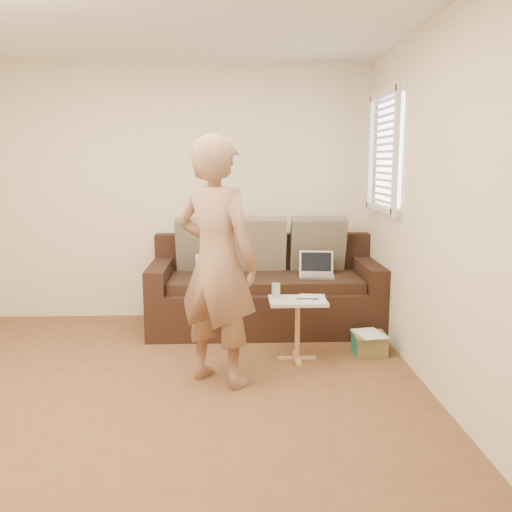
# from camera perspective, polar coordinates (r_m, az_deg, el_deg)

# --- Properties ---
(floor) EXTENTS (4.50, 4.50, 0.00)m
(floor) POSITION_cam_1_polar(r_m,az_deg,el_deg) (3.82, -11.66, -15.40)
(floor) COLOR brown
(floor) RESTS_ON ground
(wall_back) EXTENTS (4.00, 0.00, 4.00)m
(wall_back) POSITION_cam_1_polar(r_m,az_deg,el_deg) (5.70, -8.46, 6.58)
(wall_back) COLOR beige
(wall_back) RESTS_ON ground
(wall_right) EXTENTS (0.00, 4.50, 4.50)m
(wall_right) POSITION_cam_1_polar(r_m,az_deg,el_deg) (3.69, 19.93, 4.36)
(wall_right) COLOR beige
(wall_right) RESTS_ON ground
(window_blinds) EXTENTS (0.12, 0.88, 1.08)m
(window_blinds) POSITION_cam_1_polar(r_m,az_deg,el_deg) (5.09, 13.24, 10.55)
(window_blinds) COLOR white
(window_blinds) RESTS_ON wall_right
(sofa) EXTENTS (2.20, 0.95, 0.85)m
(sofa) POSITION_cam_1_polar(r_m,az_deg,el_deg) (5.32, 0.92, -3.07)
(sofa) COLOR black
(sofa) RESTS_ON ground
(pillow_left) EXTENTS (0.55, 0.29, 0.57)m
(pillow_left) POSITION_cam_1_polar(r_m,az_deg,el_deg) (5.50, -5.47, 1.18)
(pillow_left) COLOR brown
(pillow_left) RESTS_ON sofa
(pillow_mid) EXTENTS (0.55, 0.27, 0.57)m
(pillow_mid) POSITION_cam_1_polar(r_m,az_deg,el_deg) (5.49, 0.27, 1.21)
(pillow_mid) COLOR brown
(pillow_mid) RESTS_ON sofa
(pillow_right) EXTENTS (0.55, 0.28, 0.57)m
(pillow_right) POSITION_cam_1_polar(r_m,az_deg,el_deg) (5.54, 6.48, 1.23)
(pillow_right) COLOR brown
(pillow_right) RESTS_ON sofa
(laptop_silver) EXTENTS (0.36, 0.28, 0.22)m
(laptop_silver) POSITION_cam_1_polar(r_m,az_deg,el_deg) (5.28, 6.35, -2.18)
(laptop_silver) COLOR #B7BABC
(laptop_silver) RESTS_ON sofa
(laptop_white) EXTENTS (0.30, 0.23, 0.21)m
(laptop_white) POSITION_cam_1_polar(r_m,az_deg,el_deg) (5.22, -4.83, -2.30)
(laptop_white) COLOR white
(laptop_white) RESTS_ON sofa
(person) EXTENTS (0.80, 0.74, 1.81)m
(person) POSITION_cam_1_polar(r_m,az_deg,el_deg) (3.92, -4.09, -0.62)
(person) COLOR #855F49
(person) RESTS_ON ground
(side_table) EXTENTS (0.46, 0.32, 0.51)m
(side_table) POSITION_cam_1_polar(r_m,az_deg,el_deg) (4.53, 4.34, -7.65)
(side_table) COLOR silver
(side_table) RESTS_ON ground
(drinking_glass) EXTENTS (0.07, 0.07, 0.12)m
(drinking_glass) POSITION_cam_1_polar(r_m,az_deg,el_deg) (4.49, 2.09, -3.62)
(drinking_glass) COLOR silver
(drinking_glass) RESTS_ON side_table
(scissors) EXTENTS (0.19, 0.11, 0.02)m
(scissors) POSITION_cam_1_polar(r_m,az_deg,el_deg) (4.45, 5.41, -4.48)
(scissors) COLOR silver
(scissors) RESTS_ON side_table
(paper_on_table) EXTENTS (0.25, 0.33, 0.00)m
(paper_on_table) POSITION_cam_1_polar(r_m,az_deg,el_deg) (4.49, 5.88, -4.44)
(paper_on_table) COLOR white
(paper_on_table) RESTS_ON side_table
(striped_box) EXTENTS (0.28, 0.28, 0.18)m
(striped_box) POSITION_cam_1_polar(r_m,az_deg,el_deg) (4.80, 11.74, -8.91)
(striped_box) COLOR #BE5D1C
(striped_box) RESTS_ON ground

